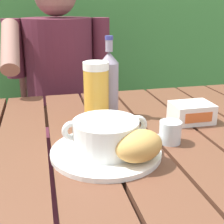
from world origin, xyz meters
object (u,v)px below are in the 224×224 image
at_px(person_eating, 60,85).
at_px(table_knife, 150,136).
at_px(soup_bowl, 106,134).
at_px(beer_bottle, 109,83).
at_px(serving_plate, 106,151).
at_px(beer_glass, 96,93).
at_px(chair_near_diner, 61,118).
at_px(bread_roll, 139,146).
at_px(water_glass_small, 170,132).
at_px(butter_tub, 191,113).

height_order(person_eating, table_knife, person_eating).
bearing_deg(soup_bowl, beer_bottle, 75.46).
relative_size(serving_plate, beer_glass, 1.45).
relative_size(chair_near_diner, table_knife, 6.94).
distance_m(bread_roll, water_glass_small, 0.15).
xyz_separation_m(butter_tub, table_knife, (-0.16, -0.09, -0.03)).
distance_m(serving_plate, beer_bottle, 0.29).
height_order(beer_bottle, butter_tub, beer_bottle).
distance_m(bread_roll, beer_bottle, 0.34).
xyz_separation_m(beer_bottle, water_glass_small, (0.11, -0.24, -0.08)).
xyz_separation_m(chair_near_diner, butter_tub, (0.35, -0.83, 0.29)).
distance_m(chair_near_diner, butter_tub, 0.95).
height_order(person_eating, water_glass_small, person_eating).
bearing_deg(beer_bottle, chair_near_diner, 99.42).
bearing_deg(person_eating, chair_near_diner, 89.18).
distance_m(serving_plate, bread_roll, 0.10).
xyz_separation_m(soup_bowl, butter_tub, (0.30, 0.15, -0.02)).
distance_m(chair_near_diner, soup_bowl, 1.03).
distance_m(bread_roll, beer_glass, 0.29).
relative_size(soup_bowl, water_glass_small, 3.56).
bearing_deg(soup_bowl, bread_roll, -49.40).
height_order(chair_near_diner, butter_tub, chair_near_diner).
distance_m(person_eating, water_glass_small, 0.79).
distance_m(bread_roll, butter_tub, 0.33).
bearing_deg(table_knife, soup_bowl, -154.95).
height_order(butter_tub, table_knife, butter_tub).
xyz_separation_m(person_eating, table_knife, (0.19, -0.72, 0.02)).
bearing_deg(person_eating, soup_bowl, -86.10).
distance_m(person_eating, serving_plate, 0.78).
height_order(soup_bowl, water_glass_small, soup_bowl).
relative_size(soup_bowl, beer_glass, 1.12).
height_order(chair_near_diner, person_eating, person_eating).
relative_size(person_eating, beer_glass, 6.70).
height_order(bread_roll, water_glass_small, bread_roll).
bearing_deg(chair_near_diner, beer_bottle, -80.58).
bearing_deg(beer_glass, chair_near_diner, 95.14).
xyz_separation_m(soup_bowl, table_knife, (0.14, 0.06, -0.05)).
xyz_separation_m(soup_bowl, beer_glass, (0.02, 0.22, 0.04)).
distance_m(chair_near_diner, water_glass_small, 1.02).
relative_size(person_eating, beer_bottle, 4.88).
bearing_deg(water_glass_small, table_knife, 135.85).
bearing_deg(bread_roll, person_eating, 97.56).
height_order(serving_plate, beer_bottle, beer_bottle).
bearing_deg(table_knife, chair_near_diner, 101.55).
bearing_deg(person_eating, table_knife, -75.18).
height_order(soup_bowl, beer_glass, beer_glass).
xyz_separation_m(person_eating, water_glass_small, (0.23, -0.76, 0.05)).
xyz_separation_m(beer_glass, table_knife, (0.12, -0.15, -0.09)).
bearing_deg(butter_tub, table_knife, -152.34).
bearing_deg(serving_plate, bread_roll, -49.40).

